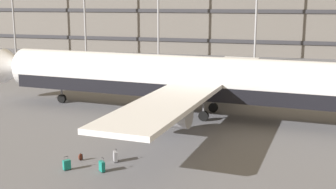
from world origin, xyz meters
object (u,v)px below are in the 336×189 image
Objects in this scene: suitcase_navy at (67,165)px; suitcase_teal at (115,156)px; backpack_red at (80,157)px; suitcase_orange at (102,166)px; airliner at (198,80)px.

suitcase_teal reaches higher than suitcase_navy.
suitcase_teal is 1.67× the size of backpack_red.
backpack_red is (0.03, 1.80, -0.12)m from suitcase_navy.
suitcase_orange is 1.74× the size of backpack_red.
backpack_red is at bearing 88.92° from suitcase_navy.
suitcase_orange is 2.29m from suitcase_navy.
airliner reaches higher than suitcase_navy.
suitcase_orange reaches higher than backpack_red.
airliner is 14.08m from suitcase_teal.
suitcase_teal is at bearing -100.88° from airliner.
suitcase_orange is 1.06× the size of suitcase_navy.
airliner is 16.74m from suitcase_navy.
suitcase_orange is 2.68m from backpack_red.
suitcase_teal is (2.38, 2.18, 0.03)m from suitcase_navy.
suitcase_navy is 1.80m from backpack_red.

